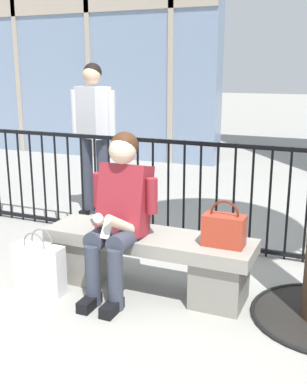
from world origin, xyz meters
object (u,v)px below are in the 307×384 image
handbag_on_bench (224,229)px  seated_person_with_phone (119,210)px  bystander_further_back (93,128)px  shopping_bag (40,268)px  stone_bench (148,256)px

handbag_on_bench → seated_person_with_phone: bearing=-171.0°
seated_person_with_phone → handbag_on_bench: 0.77m
bystander_further_back → seated_person_with_phone: bearing=-54.6°
seated_person_with_phone → shopping_bag: seated_person_with_phone is taller
stone_bench → seated_person_with_phone: size_ratio=1.32×
stone_bench → seated_person_with_phone: (-0.17, -0.13, 0.38)m
stone_bench → shopping_bag: (-0.73, -0.37, -0.07)m
seated_person_with_phone → handbag_on_bench: (0.75, 0.12, -0.08)m
seated_person_with_phone → bystander_further_back: bystander_further_back is taller
seated_person_with_phone → bystander_further_back: bearing=125.4°
seated_person_with_phone → shopping_bag: (-0.56, -0.24, -0.45)m
seated_person_with_phone → shopping_bag: 0.76m
stone_bench → bystander_further_back: size_ratio=0.94×
handbag_on_bench → stone_bench: bearing=179.0°
shopping_bag → bystander_further_back: size_ratio=0.29×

